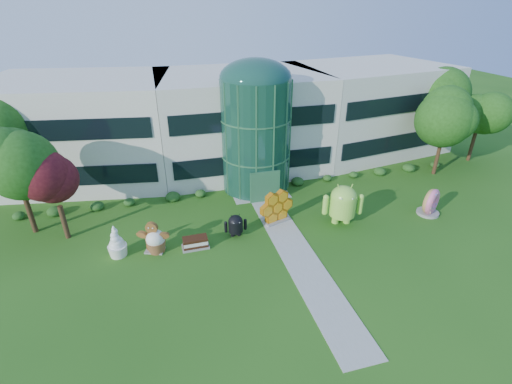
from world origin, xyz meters
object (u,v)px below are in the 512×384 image
object	(u,v)px
android_green	(343,202)
android_black	(236,224)
donut	(430,202)
gingerbread	(153,237)

from	to	relation	value
android_green	android_black	xyz separation A→B (m)	(-8.33, 0.39, -0.85)
android_black	donut	distance (m)	15.80
android_black	gingerbread	size ratio (longest dim) A/B	0.78
android_green	donut	xyz separation A→B (m)	(7.43, -0.69, -0.71)
android_green	gingerbread	xyz separation A→B (m)	(-14.17, 0.02, -0.66)
donut	gingerbread	distance (m)	21.61
android_green	android_black	size ratio (longest dim) A/B	1.86
android_green	android_black	world-z (taller)	android_green
android_green	donut	size ratio (longest dim) A/B	1.63
gingerbread	donut	bearing A→B (deg)	19.19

